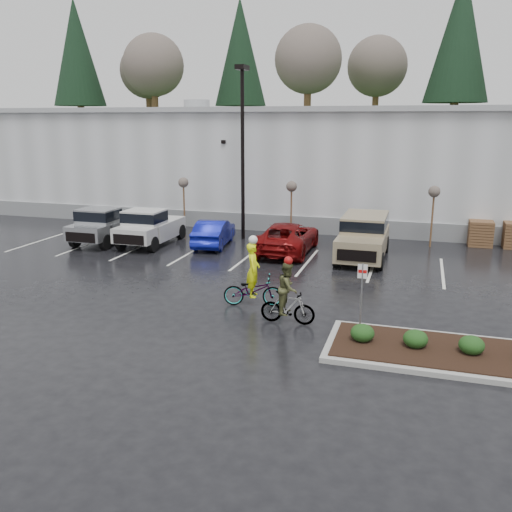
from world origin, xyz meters
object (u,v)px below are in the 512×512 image
(lamppost, at_px, (243,135))
(sapling_west, at_px, (183,185))
(car_blue, at_px, (214,233))
(cyclist_olive, at_px, (288,299))
(fire_lane_sign, at_px, (362,288))
(sapling_mid, at_px, (292,190))
(suv_tan, at_px, (363,238))
(pickup_silver, at_px, (108,224))
(sapling_east, at_px, (434,195))
(cyclist_hivis, at_px, (253,284))
(pallet_stack_a, at_px, (480,233))
(pickup_white, at_px, (153,225))
(car_red, at_px, (287,237))

(lamppost, height_order, sapling_west, lamppost)
(car_blue, distance_m, cyclist_olive, 11.72)
(sapling_west, height_order, fire_lane_sign, sapling_west)
(sapling_mid, xyz_separation_m, suv_tan, (4.37, -3.55, -1.70))
(pickup_silver, height_order, car_blue, pickup_silver)
(sapling_west, distance_m, sapling_east, 14.00)
(sapling_east, bearing_deg, fire_lane_sign, -99.75)
(fire_lane_sign, xyz_separation_m, cyclist_hivis, (-3.94, 1.30, -0.62))
(lamppost, relative_size, pickup_silver, 1.77)
(sapling_east, relative_size, cyclist_olive, 1.41)
(pallet_stack_a, relative_size, fire_lane_sign, 0.61)
(fire_lane_sign, distance_m, cyclist_olive, 2.42)
(cyclist_hivis, bearing_deg, suv_tan, -33.48)
(sapling_west, distance_m, cyclist_hivis, 14.06)
(cyclist_olive, bearing_deg, pickup_white, 45.34)
(sapling_west, xyz_separation_m, car_blue, (3.05, -3.03, -2.03))
(suv_tan, bearing_deg, cyclist_hivis, -110.79)
(pickup_silver, relative_size, car_blue, 1.23)
(sapling_east, height_order, car_red, sapling_east)
(sapling_mid, xyz_separation_m, fire_lane_sign, (5.30, -12.80, -1.32))
(pickup_white, bearing_deg, car_blue, 8.40)
(fire_lane_sign, relative_size, cyclist_hivis, 0.86)
(sapling_mid, bearing_deg, sapling_east, 0.00)
(pickup_silver, height_order, car_red, pickup_silver)
(lamppost, bearing_deg, suv_tan, -20.39)
(pickup_white, xyz_separation_m, cyclist_olive, (9.70, -9.33, -0.15))
(car_blue, xyz_separation_m, car_red, (4.04, -0.28, 0.06))
(sapling_west, bearing_deg, pallet_stack_a, 3.47)
(sapling_east, xyz_separation_m, fire_lane_sign, (-2.20, -12.80, -1.32))
(sapling_west, distance_m, sapling_mid, 6.50)
(lamppost, height_order, car_red, lamppost)
(sapling_east, distance_m, car_blue, 11.54)
(sapling_east, bearing_deg, pallet_stack_a, 21.80)
(sapling_east, relative_size, pickup_silver, 0.62)
(lamppost, xyz_separation_m, sapling_east, (10.00, 1.00, -2.96))
(pickup_silver, height_order, cyclist_hivis, cyclist_hivis)
(pickup_white, height_order, cyclist_olive, cyclist_olive)
(sapling_east, relative_size, fire_lane_sign, 1.45)
(sapling_east, xyz_separation_m, suv_tan, (-3.13, -3.55, -1.70))
(sapling_mid, relative_size, cyclist_olive, 1.41)
(sapling_mid, distance_m, cyclist_olive, 13.32)
(suv_tan, xyz_separation_m, cyclist_hivis, (-3.02, -7.95, -0.24))
(car_red, height_order, cyclist_hivis, cyclist_hivis)
(fire_lane_sign, distance_m, cyclist_hivis, 4.20)
(pickup_silver, xyz_separation_m, cyclist_hivis, (10.67, -7.73, -0.19))
(lamppost, bearing_deg, pallet_stack_a, 9.09)
(lamppost, bearing_deg, car_red, -36.85)
(pickup_silver, relative_size, pickup_white, 1.00)
(pickup_white, distance_m, car_blue, 3.34)
(car_red, bearing_deg, fire_lane_sign, 116.13)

